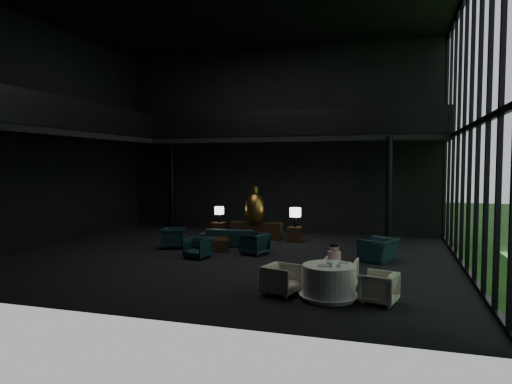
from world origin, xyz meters
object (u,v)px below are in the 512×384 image
(dining_table, at_px, (329,284))
(lounge_armchair_west, at_px, (174,237))
(dining_chair_west, at_px, (281,279))
(table_lamp_left, at_px, (219,211))
(dining_chair_east, at_px, (379,287))
(bronze_urn, at_px, (255,207))
(table_lamp_right, at_px, (295,213))
(sofa, at_px, (231,233))
(dining_chair_north, at_px, (340,271))
(console, at_px, (256,231))
(window_armchair, at_px, (379,246))
(lounge_armchair_south, at_px, (198,248))
(child, at_px, (334,256))
(side_table_right, at_px, (295,234))
(lounge_armchair_east, at_px, (254,243))
(side_table_left, at_px, (218,230))
(coffee_table, at_px, (215,245))

(dining_table, bearing_deg, lounge_armchair_west, 143.30)
(dining_table, relative_size, dining_chair_west, 1.85)
(table_lamp_left, distance_m, dining_chair_east, 9.92)
(bronze_urn, distance_m, table_lamp_right, 1.62)
(table_lamp_left, relative_size, dining_chair_west, 0.89)
(sofa, height_order, dining_chair_north, sofa)
(dining_chair_west, bearing_deg, sofa, 45.19)
(console, bearing_deg, dining_chair_north, -58.07)
(window_armchair, bearing_deg, lounge_armchair_south, -53.80)
(table_lamp_left, xyz_separation_m, dining_table, (5.48, -7.38, -0.73))
(console, height_order, dining_chair_east, dining_chair_east)
(sofa, relative_size, dining_table, 1.81)
(dining_chair_north, relative_size, dining_chair_west, 1.16)
(dining_chair_north, bearing_deg, sofa, -43.60)
(dining_chair_east, height_order, child, child)
(console, relative_size, window_armchair, 1.91)
(side_table_right, height_order, dining_chair_north, dining_chair_north)
(bronze_urn, bearing_deg, side_table_right, 1.39)
(table_lamp_right, bearing_deg, bronze_urn, -175.66)
(lounge_armchair_east, bearing_deg, table_lamp_right, -174.82)
(side_table_left, distance_m, side_table_right, 3.20)
(table_lamp_right, distance_m, lounge_armchair_west, 4.74)
(lounge_armchair_west, height_order, dining_chair_west, lounge_armchair_west)
(child, bearing_deg, dining_chair_north, 162.46)
(side_table_left, height_order, lounge_armchair_west, lounge_armchair_west)
(bronze_urn, xyz_separation_m, lounge_armchair_east, (0.85, -2.86, -0.89))
(lounge_armchair_east, bearing_deg, side_table_right, -175.20)
(bronze_urn, distance_m, side_table_left, 1.88)
(lounge_armchair_south, relative_size, dining_chair_west, 0.92)
(console, distance_m, table_lamp_right, 1.77)
(lounge_armchair_west, bearing_deg, dining_chair_east, -143.42)
(bronze_urn, distance_m, dining_chair_east, 8.77)
(coffee_table, bearing_deg, lounge_armchair_east, -9.79)
(side_table_right, bearing_deg, dining_chair_west, -80.56)
(lounge_armchair_south, distance_m, child, 5.12)
(side_table_right, distance_m, dining_chair_east, 7.96)
(lounge_armchair_west, bearing_deg, table_lamp_right, -75.34)
(lounge_armchair_east, xyz_separation_m, dining_chair_west, (1.94, -4.26, -0.03))
(table_lamp_right, distance_m, dining_chair_east, 8.07)
(table_lamp_left, height_order, dining_chair_north, table_lamp_left)
(table_lamp_right, relative_size, dining_chair_west, 1.02)
(console, xyz_separation_m, dining_chair_west, (2.79, -7.31, 0.03))
(bronze_urn, relative_size, side_table_left, 2.39)
(lounge_armchair_east, bearing_deg, dining_chair_east, 62.64)
(dining_chair_west, bearing_deg, lounge_armchair_west, 63.09)
(dining_chair_west, bearing_deg, dining_chair_north, -40.37)
(bronze_urn, height_order, lounge_armchair_west, bronze_urn)
(side_table_left, xyz_separation_m, child, (5.48, -6.37, 0.47))
(lounge_armchair_west, height_order, dining_table, lounge_armchair_west)
(side_table_left, distance_m, coffee_table, 2.90)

